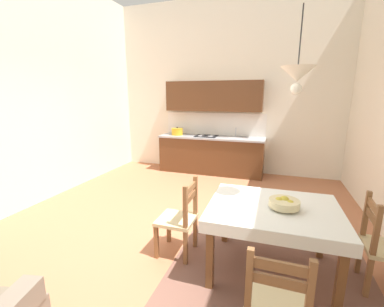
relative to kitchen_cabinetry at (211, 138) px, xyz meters
name	(u,v)px	position (x,y,z in m)	size (l,w,h in m)	color
ground_plane	(177,234)	(0.25, -2.92, -0.91)	(5.98, 6.98, 0.10)	#B7704C
wall_back	(226,88)	(0.25, 0.33, 1.18)	(5.98, 0.12, 4.08)	silver
wall_left	(12,84)	(-2.50, -2.92, 1.18)	(0.12, 6.98, 4.08)	silver
area_rug	(268,276)	(1.51, -3.47, -0.85)	(2.10, 1.60, 0.01)	brown
kitchen_cabinetry	(211,138)	(0.00, 0.00, 0.00)	(2.53, 0.63, 2.20)	#56331C
dining_table	(273,217)	(1.51, -3.37, -0.23)	(1.33, 1.07, 0.75)	brown
dining_chair_camera_side	(276,305)	(1.56, -4.34, -0.41)	(0.43, 0.43, 0.93)	#D1BC89
dining_chair_tv_side	(180,219)	(0.47, -3.38, -0.41)	(0.42, 0.42, 0.93)	#D1BC89
dining_chair_window_side	(384,248)	(2.54, -3.29, -0.41)	(0.44, 0.44, 0.93)	#D1BC89
fruit_bowl	(284,203)	(1.61, -3.40, -0.04)	(0.30, 0.30, 0.12)	beige
pendant_lamp	(297,75)	(1.63, -3.23, 1.20)	(0.32, 0.32, 0.80)	black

